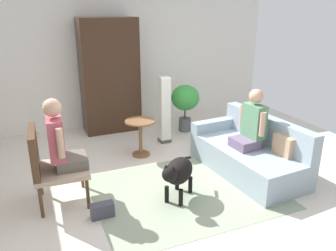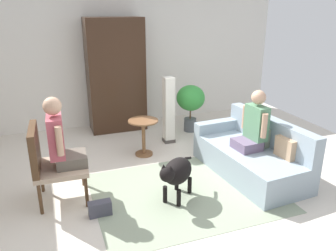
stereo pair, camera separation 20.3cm
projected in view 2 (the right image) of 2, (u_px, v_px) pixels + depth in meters
ground_plane at (174, 186)px, 4.74m from camera, size 7.50×7.50×0.00m
back_wall at (122, 63)px, 6.99m from camera, size 6.85×0.12×2.54m
area_rug at (185, 192)px, 4.58m from camera, size 2.42×1.94×0.01m
couch at (252, 155)px, 5.04m from camera, size 1.02×1.88×0.82m
armchair at (48, 159)px, 4.20m from camera, size 0.67×0.68×1.01m
person_on_couch at (254, 125)px, 4.85m from camera, size 0.43×0.52×0.86m
person_on_armchair at (60, 139)px, 4.16m from camera, size 0.46×0.55×0.90m
round_end_table at (143, 132)px, 5.60m from camera, size 0.50×0.50×0.62m
dog at (177, 172)px, 4.30m from camera, size 0.63×0.61×0.61m
potted_plant at (191, 100)px, 6.62m from camera, size 0.56×0.56×0.93m
column_lamp at (169, 111)px, 6.09m from camera, size 0.20×0.20×1.21m
armoire_cabinet at (116, 75)px, 6.62m from camera, size 1.09×0.56×2.19m
handbag at (100, 208)px, 4.05m from camera, size 0.27×0.12×0.18m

